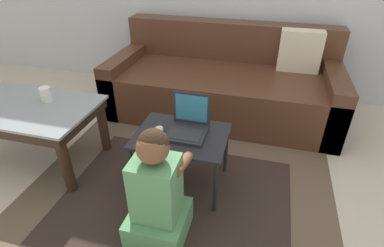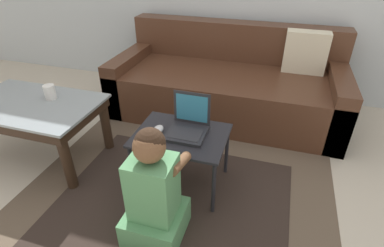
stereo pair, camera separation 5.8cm
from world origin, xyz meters
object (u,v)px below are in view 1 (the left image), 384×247
at_px(laptop, 188,127).
at_px(laptop_desk, 181,141).
at_px(couch, 224,83).
at_px(person_seated, 157,196).
at_px(computer_mouse, 158,130).
at_px(coffee_table, 29,115).
at_px(cup_on_table, 46,94).

bearing_deg(laptop, laptop_desk, -135.66).
bearing_deg(couch, person_seated, -93.24).
relative_size(couch, computer_mouse, 20.44).
relative_size(couch, person_seated, 2.92).
bearing_deg(laptop_desk, computer_mouse, -173.38).
bearing_deg(couch, laptop, -92.64).
relative_size(coffee_table, laptop, 3.95).
distance_m(computer_mouse, cup_on_table, 0.87).
xyz_separation_m(laptop, computer_mouse, (-0.18, -0.05, -0.02)).
height_order(couch, coffee_table, couch).
relative_size(laptop_desk, computer_mouse, 5.72).
bearing_deg(person_seated, cup_on_table, 152.98).
height_order(laptop, computer_mouse, laptop).
distance_m(person_seated, cup_on_table, 1.15).
distance_m(couch, laptop, 1.11).
xyz_separation_m(couch, person_seated, (-0.09, -1.56, 0.03)).
xyz_separation_m(laptop_desk, person_seated, (-0.00, -0.43, -0.06)).
height_order(laptop_desk, person_seated, person_seated).
bearing_deg(coffee_table, couch, 43.86).
xyz_separation_m(coffee_table, laptop_desk, (1.11, 0.02, -0.03)).
bearing_deg(laptop, coffee_table, -177.40).
xyz_separation_m(laptop, cup_on_table, (-1.04, 0.05, 0.07)).
bearing_deg(laptop_desk, cup_on_table, 175.39).
bearing_deg(laptop, couch, 87.36).
bearing_deg(couch, computer_mouse, -101.39).
height_order(coffee_table, computer_mouse, coffee_table).
bearing_deg(laptop_desk, person_seated, -90.45).
bearing_deg(person_seated, laptop_desk, 89.55).
relative_size(coffee_table, computer_mouse, 9.42).
height_order(laptop_desk, laptop, laptop).
bearing_deg(laptop, person_seated, -94.65).
distance_m(couch, person_seated, 1.56).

